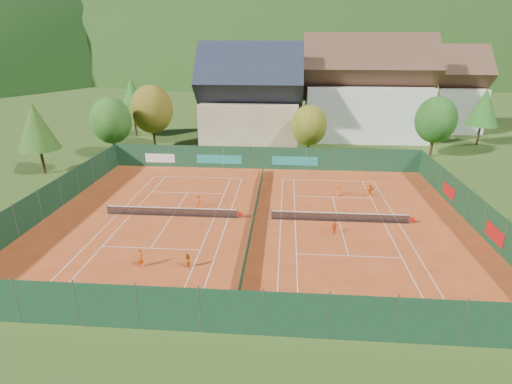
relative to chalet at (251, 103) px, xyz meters
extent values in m
plane|color=#2E4917|center=(3.00, -30.00, -6.64)|extent=(600.00, 600.00, 0.00)
cube|color=#B1411A|center=(3.00, -30.00, -6.62)|extent=(40.00, 32.00, 0.01)
cube|color=white|center=(-5.00, -18.12, -6.61)|extent=(10.97, 0.06, 0.00)
cube|color=white|center=(-5.00, -41.88, -6.61)|extent=(10.97, 0.06, 0.00)
cube|color=white|center=(-10.48, -30.00, -6.61)|extent=(0.06, 23.77, 0.00)
cube|color=white|center=(0.49, -30.00, -6.61)|extent=(0.06, 23.77, 0.00)
cube|color=white|center=(-9.12, -30.00, -6.61)|extent=(0.06, 23.77, 0.00)
cube|color=white|center=(-0.88, -30.00, -6.61)|extent=(0.06, 23.77, 0.00)
cube|color=white|center=(-5.00, -23.60, -6.61)|extent=(8.23, 0.06, 0.00)
cube|color=white|center=(-5.00, -36.40, -6.61)|extent=(8.23, 0.06, 0.00)
cube|color=white|center=(-5.00, -30.00, -6.61)|extent=(0.06, 12.80, 0.00)
cube|color=white|center=(11.00, -18.12, -6.61)|extent=(10.97, 0.06, 0.00)
cube|color=white|center=(11.00, -41.88, -6.61)|extent=(10.97, 0.06, 0.00)
cube|color=white|center=(5.51, -30.00, -6.61)|extent=(0.06, 23.77, 0.00)
cube|color=white|center=(16.48, -30.00, -6.61)|extent=(0.06, 23.77, 0.00)
cube|color=white|center=(6.88, -30.00, -6.61)|extent=(0.06, 23.77, 0.00)
cube|color=white|center=(15.12, -30.00, -6.61)|extent=(0.06, 23.77, 0.00)
cube|color=white|center=(11.00, -23.60, -6.61)|extent=(8.23, 0.06, 0.00)
cube|color=white|center=(11.00, -36.40, -6.61)|extent=(8.23, 0.06, 0.00)
cube|color=white|center=(11.00, -30.00, -6.61)|extent=(0.06, 12.80, 0.00)
cylinder|color=#59595B|center=(-11.40, -30.00, -6.11)|extent=(0.10, 0.10, 1.02)
cylinder|color=#59595B|center=(1.40, -30.00, -6.11)|extent=(0.10, 0.10, 1.02)
cube|color=black|center=(-5.00, -30.00, -6.16)|extent=(12.80, 0.02, 0.86)
cube|color=white|center=(-5.00, -30.00, -5.73)|extent=(12.80, 0.04, 0.06)
cube|color=red|center=(1.65, -30.00, -6.17)|extent=(0.40, 0.04, 0.40)
cylinder|color=#59595B|center=(4.60, -30.00, -6.11)|extent=(0.10, 0.10, 1.02)
cylinder|color=#59595B|center=(17.40, -30.00, -6.11)|extent=(0.10, 0.10, 1.02)
cube|color=black|center=(11.00, -30.00, -6.16)|extent=(12.80, 0.02, 0.86)
cube|color=white|center=(11.00, -30.00, -5.73)|extent=(12.80, 0.04, 0.06)
cube|color=red|center=(17.65, -30.00, -6.17)|extent=(0.40, 0.04, 0.40)
cube|color=#133520|center=(3.00, -30.00, -6.12)|extent=(0.03, 28.80, 1.00)
cube|color=#153C23|center=(3.00, -14.00, -5.12)|extent=(40.00, 0.04, 3.00)
cube|color=teal|center=(-3.00, -14.06, -5.42)|extent=(6.00, 0.03, 1.20)
cube|color=teal|center=(7.00, -14.06, -5.42)|extent=(6.00, 0.03, 1.20)
cube|color=silver|center=(-11.00, -14.06, -5.42)|extent=(4.00, 0.03, 1.20)
cube|color=#13361F|center=(3.00, -46.00, -5.12)|extent=(40.00, 0.04, 3.00)
cube|color=#133620|center=(-17.00, -30.00, -5.12)|extent=(0.04, 32.00, 3.00)
cube|color=#14381D|center=(23.00, -30.00, -5.12)|extent=(0.04, 32.00, 3.00)
cube|color=#B21414|center=(22.94, -34.00, -5.42)|extent=(0.03, 3.00, 1.20)
cube|color=#B21414|center=(22.94, -24.00, -5.42)|extent=(0.03, 3.00, 1.20)
cube|color=beige|center=(0.00, 0.00, -3.12)|extent=(15.00, 12.00, 7.00)
cube|color=#1E2333|center=(0.00, 0.00, 3.38)|extent=(16.20, 12.00, 12.00)
cube|color=silver|center=(19.00, 6.00, -2.12)|extent=(20.00, 11.00, 9.00)
cube|color=brown|center=(19.00, 6.00, 5.13)|extent=(21.60, 11.00, 11.00)
cube|color=silver|center=(33.00, 14.00, -2.62)|extent=(16.00, 10.00, 8.00)
cube|color=brown|center=(33.00, 14.00, 3.88)|extent=(17.28, 10.00, 10.00)
cylinder|color=#4B2D1A|center=(-19.00, -10.00, -5.22)|extent=(0.36, 0.36, 2.80)
ellipsoid|color=#265A19|center=(-19.00, -10.00, -1.22)|extent=(5.72, 5.72, 6.58)
cylinder|color=#412E17|center=(-15.00, -4.00, -5.05)|extent=(0.36, 0.36, 3.15)
ellipsoid|color=brown|center=(-15.00, -4.00, -0.55)|extent=(6.44, 6.44, 7.40)
cylinder|color=#412F17|center=(-21.00, 4.00, -4.87)|extent=(0.36, 0.36, 3.50)
cone|color=#215F1B|center=(-21.00, 4.00, 0.13)|extent=(5.60, 5.60, 6.50)
cylinder|color=#4D351B|center=(9.00, -8.00, -5.40)|extent=(0.36, 0.36, 2.45)
ellipsoid|color=olive|center=(9.00, -8.00, -1.90)|extent=(5.01, 5.01, 5.76)
cylinder|color=#442718|center=(27.00, -6.00, -5.22)|extent=(0.36, 0.36, 2.80)
ellipsoid|color=#1F5518|center=(27.00, -6.00, -1.22)|extent=(5.72, 5.72, 6.58)
cylinder|color=#443018|center=(37.00, 2.00, -5.05)|extent=(0.36, 0.36, 3.15)
cone|color=#205A19|center=(37.00, 2.00, -0.55)|extent=(5.04, 5.04, 5.85)
cylinder|color=#452918|center=(-25.00, -18.00, -5.05)|extent=(0.36, 0.36, 3.15)
cone|color=#2B5518|center=(-25.00, -18.00, -0.55)|extent=(5.04, 5.04, 5.85)
cylinder|color=#4A311A|center=(29.00, 10.00, -4.87)|extent=(0.36, 0.36, 3.50)
ellipsoid|color=olive|center=(29.00, 10.00, 0.13)|extent=(7.15, 7.15, 8.22)
ellipsoid|color=black|center=(13.00, 270.00, -48.97)|extent=(440.00, 440.00, 242.00)
cylinder|color=slate|center=(16.37, -42.98, -6.22)|extent=(0.02, 0.02, 0.80)
cylinder|color=slate|center=(16.67, -42.98, -6.22)|extent=(0.02, 0.02, 0.80)
cylinder|color=slate|center=(16.37, -42.68, -6.22)|extent=(0.02, 0.02, 0.80)
cylinder|color=slate|center=(16.67, -42.68, -6.22)|extent=(0.02, 0.02, 0.80)
cube|color=slate|center=(16.52, -42.83, -6.07)|extent=(0.34, 0.34, 0.30)
ellipsoid|color=#CCD833|center=(16.52, -42.83, -6.04)|extent=(0.28, 0.28, 0.16)
sphere|color=#CCD833|center=(-3.22, -37.90, -6.59)|extent=(0.07, 0.07, 0.07)
sphere|color=#CCD833|center=(7.50, -41.22, -6.59)|extent=(0.07, 0.07, 0.07)
sphere|color=#CCD833|center=(5.28, -25.42, -6.59)|extent=(0.07, 0.07, 0.07)
sphere|color=#CCD833|center=(0.91, -24.68, -6.59)|extent=(0.07, 0.07, 0.07)
imported|color=#E65514|center=(-4.78, -39.28, -5.87)|extent=(0.55, 0.37, 1.51)
imported|color=#CE5C12|center=(-1.23, -39.19, -6.00)|extent=(0.77, 0.74, 1.24)
imported|color=#E55714|center=(-2.91, -27.63, -5.90)|extent=(1.08, 0.92, 1.46)
imported|color=#EE4F15|center=(10.23, -32.63, -6.00)|extent=(0.79, 0.59, 1.25)
imported|color=orange|center=(11.64, -23.29, -5.98)|extent=(0.75, 0.66, 1.28)
imported|color=orange|center=(15.07, -22.96, -5.97)|extent=(1.27, 0.86, 1.32)
camera|label=1|loc=(5.84, -64.54, 9.24)|focal=28.00mm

